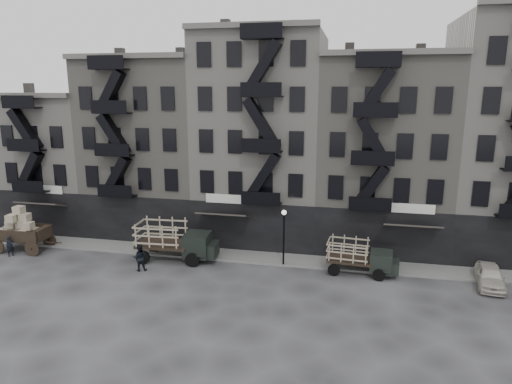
% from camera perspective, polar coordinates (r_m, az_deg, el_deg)
% --- Properties ---
extents(ground, '(140.00, 140.00, 0.00)m').
position_cam_1_polar(ground, '(32.31, -2.64, -10.52)').
color(ground, '#38383A').
rests_on(ground, ground).
extents(sidewalk, '(55.00, 2.50, 0.15)m').
position_cam_1_polar(sidewalk, '(35.64, -1.11, -8.05)').
color(sidewalk, slate).
rests_on(sidewalk, ground).
extents(building_west, '(10.00, 11.35, 13.20)m').
position_cam_1_polar(building_west, '(47.82, -23.43, 3.70)').
color(building_west, '#A9A59B').
rests_on(building_west, ground).
extents(building_midwest, '(10.00, 11.35, 16.20)m').
position_cam_1_polar(building_midwest, '(42.61, -12.52, 5.48)').
color(building_midwest, gray).
rests_on(building_midwest, ground).
extents(building_center, '(10.00, 11.35, 18.20)m').
position_cam_1_polar(building_center, '(39.42, 0.85, 6.66)').
color(building_center, '#A9A59B').
rests_on(building_center, ground).
extents(building_mideast, '(10.00, 11.35, 16.20)m').
position_cam_1_polar(building_mideast, '(38.89, 15.51, 4.60)').
color(building_mideast, gray).
rests_on(building_mideast, ground).
extents(lamp_post, '(0.36, 0.36, 4.28)m').
position_cam_1_polar(lamp_post, '(33.14, 3.49, -4.76)').
color(lamp_post, black).
rests_on(lamp_post, ground).
extents(wagon, '(4.34, 2.44, 3.60)m').
position_cam_1_polar(wagon, '(41.09, -27.39, -3.76)').
color(wagon, black).
rests_on(wagon, ground).
extents(stake_truck_west, '(6.20, 2.84, 3.04)m').
position_cam_1_polar(stake_truck_west, '(35.16, -10.16, -5.69)').
color(stake_truck_west, black).
rests_on(stake_truck_west, ground).
extents(stake_truck_east, '(5.02, 2.38, 2.45)m').
position_cam_1_polar(stake_truck_east, '(33.09, 12.91, -7.66)').
color(stake_truck_east, black).
rests_on(stake_truck_east, ground).
extents(car_east, '(2.16, 4.27, 1.39)m').
position_cam_1_polar(car_east, '(34.32, 27.19, -9.33)').
color(car_east, beige).
rests_on(car_east, ground).
extents(pedestrian_west, '(0.61, 0.71, 1.63)m').
position_cam_1_polar(pedestrian_west, '(40.44, -28.38, -5.97)').
color(pedestrian_west, black).
rests_on(pedestrian_west, ground).
extents(pedestrian_mid, '(1.16, 1.03, 1.98)m').
position_cam_1_polar(pedestrian_mid, '(33.95, -14.33, -7.94)').
color(pedestrian_mid, black).
rests_on(pedestrian_mid, ground).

